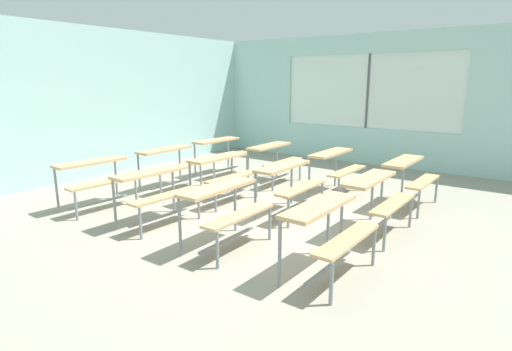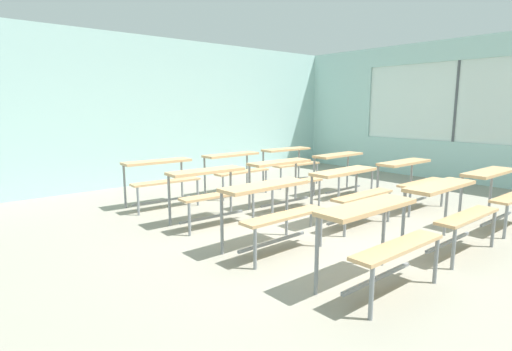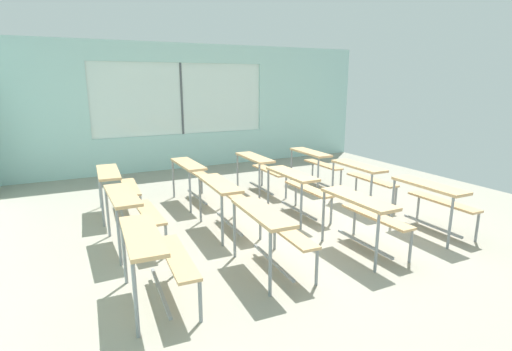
{
  "view_description": "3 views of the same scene",
  "coord_description": "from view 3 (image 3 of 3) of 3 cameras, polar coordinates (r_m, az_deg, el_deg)",
  "views": [
    {
      "loc": [
        -4.38,
        -3.14,
        1.96
      ],
      "look_at": [
        0.59,
        0.5,
        0.52
      ],
      "focal_mm": 28.7,
      "sensor_mm": 36.0,
      "label": 1
    },
    {
      "loc": [
        -3.8,
        -3.3,
        1.6
      ],
      "look_at": [
        -0.2,
        0.95,
        0.63
      ],
      "focal_mm": 28.0,
      "sensor_mm": 36.0,
      "label": 2
    },
    {
      "loc": [
        -4.45,
        3.16,
        2.13
      ],
      "look_at": [
        0.99,
        0.47,
        0.66
      ],
      "focal_mm": 27.45,
      "sensor_mm": 36.0,
      "label": 3
    }
  ],
  "objects": [
    {
      "name": "desk_bench_r1c2",
      "position": [
        7.48,
        0.54,
        1.53
      ],
      "size": [
        1.11,
        0.6,
        0.74
      ],
      "rotation": [
        0.0,
        0.0,
        -0.01
      ],
      "color": "tan",
      "rests_on": "ground"
    },
    {
      "name": "desk_bench_r1c1",
      "position": [
        6.21,
        6.05,
        -1.06
      ],
      "size": [
        1.11,
        0.6,
        0.74
      ],
      "rotation": [
        0.0,
        0.0,
        0.01
      ],
      "color": "tan",
      "rests_on": "ground"
    },
    {
      "name": "desk_bench_r3c1",
      "position": [
        5.32,
        -17.65,
        -4.18
      ],
      "size": [
        1.11,
        0.61,
        0.74
      ],
      "rotation": [
        0.0,
        0.0,
        0.02
      ],
      "color": "tan",
      "rests_on": "ground"
    },
    {
      "name": "desk_bench_r2c1",
      "position": [
        5.62,
        -4.3,
        -2.6
      ],
      "size": [
        1.12,
        0.63,
        0.74
      ],
      "rotation": [
        0.0,
        0.0,
        -0.03
      ],
      "color": "tan",
      "rests_on": "ground"
    },
    {
      "name": "desk_bench_r2c0",
      "position": [
        4.43,
        2.19,
        -7.12
      ],
      "size": [
        1.12,
        0.64,
        0.74
      ],
      "rotation": [
        0.0,
        0.0,
        -0.04
      ],
      "color": "tan",
      "rests_on": "ground"
    },
    {
      "name": "desk_bench_r0c0",
      "position": [
        6.06,
        24.44,
        -2.62
      ],
      "size": [
        1.11,
        0.6,
        0.74
      ],
      "rotation": [
        0.0,
        0.0,
        -0.01
      ],
      "color": "tan",
      "rests_on": "ground"
    },
    {
      "name": "ground",
      "position": [
        5.87,
        8.48,
        -8.08
      ],
      "size": [
        10.0,
        9.0,
        0.05
      ],
      "primitive_type": "cube",
      "color": "gray"
    },
    {
      "name": "desk_bench_r1c0",
      "position": [
        5.1,
        15.5,
        -4.8
      ],
      "size": [
        1.11,
        0.6,
        0.74
      ],
      "rotation": [
        0.0,
        0.0,
        0.01
      ],
      "color": "tan",
      "rests_on": "ground"
    },
    {
      "name": "desk_bench_r3c2",
      "position": [
        6.69,
        -19.7,
        -0.74
      ],
      "size": [
        1.13,
        0.65,
        0.74
      ],
      "rotation": [
        0.0,
        0.0,
        -0.05
      ],
      "color": "tan",
      "rests_on": "ground"
    },
    {
      "name": "desk_bench_r3c0",
      "position": [
        3.94,
        -14.56,
        -10.27
      ],
      "size": [
        1.13,
        0.65,
        0.74
      ],
      "rotation": [
        0.0,
        0.0,
        -0.05
      ],
      "color": "tan",
      "rests_on": "ground"
    },
    {
      "name": "desk_bench_r0c2",
      "position": [
        8.1,
        8.53,
        2.32
      ],
      "size": [
        1.11,
        0.6,
        0.74
      ],
      "rotation": [
        0.0,
        0.0,
        -0.01
      ],
      "color": "tan",
      "rests_on": "ground"
    },
    {
      "name": "desk_bench_r0c1",
      "position": [
        7.0,
        15.28,
        0.2
      ],
      "size": [
        1.1,
        0.6,
        0.74
      ],
      "rotation": [
        0.0,
        0.0,
        -0.01
      ],
      "color": "tan",
      "rests_on": "ground"
    },
    {
      "name": "wall_right",
      "position": [
        10.03,
        -7.21,
        9.62
      ],
      "size": [
        0.12,
        9.0,
        3.0
      ],
      "color": "#A8D1CC",
      "rests_on": "ground"
    },
    {
      "name": "desk_bench_r2c2",
      "position": [
        6.99,
        -8.97,
        0.5
      ],
      "size": [
        1.11,
        0.61,
        0.74
      ],
      "rotation": [
        0.0,
        0.0,
        0.02
      ],
      "color": "tan",
      "rests_on": "ground"
    }
  ]
}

